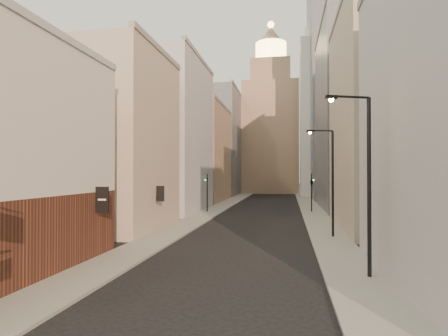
{
  "coord_description": "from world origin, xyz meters",
  "views": [
    {
      "loc": [
        3.29,
        -6.12,
        5.16
      ],
      "look_at": [
        -1.84,
        23.94,
        5.54
      ],
      "focal_mm": 30.0,
      "sensor_mm": 36.0,
      "label": 1
    }
  ],
  "objects_px": {
    "white_tower": "(319,111)",
    "traffic_light_right": "(312,184)",
    "streetlamp_mid": "(330,176)",
    "clock_tower": "(271,125)",
    "traffic_light_left": "(207,185)",
    "streetlamp_near": "(365,175)"
  },
  "relations": [
    {
      "from": "white_tower",
      "to": "traffic_light_right",
      "type": "relative_size",
      "value": 8.3
    },
    {
      "from": "streetlamp_near",
      "to": "clock_tower",
      "type": "bearing_deg",
      "value": 75.44
    },
    {
      "from": "traffic_light_left",
      "to": "streetlamp_mid",
      "type": "bearing_deg",
      "value": 141.12
    },
    {
      "from": "streetlamp_mid",
      "to": "traffic_light_left",
      "type": "distance_m",
      "value": 21.52
    },
    {
      "from": "white_tower",
      "to": "streetlamp_near",
      "type": "relative_size",
      "value": 4.68
    },
    {
      "from": "white_tower",
      "to": "traffic_light_left",
      "type": "relative_size",
      "value": 8.3
    },
    {
      "from": "streetlamp_mid",
      "to": "traffic_light_right",
      "type": "bearing_deg",
      "value": 71.7
    },
    {
      "from": "streetlamp_near",
      "to": "traffic_light_right",
      "type": "distance_m",
      "value": 30.36
    },
    {
      "from": "white_tower",
      "to": "traffic_light_left",
      "type": "distance_m",
      "value": 43.42
    },
    {
      "from": "streetlamp_mid",
      "to": "traffic_light_left",
      "type": "height_order",
      "value": "streetlamp_mid"
    },
    {
      "from": "clock_tower",
      "to": "traffic_light_left",
      "type": "height_order",
      "value": "clock_tower"
    },
    {
      "from": "streetlamp_near",
      "to": "traffic_light_left",
      "type": "bearing_deg",
      "value": 95.97
    },
    {
      "from": "clock_tower",
      "to": "streetlamp_mid",
      "type": "bearing_deg",
      "value": -83.62
    },
    {
      "from": "clock_tower",
      "to": "streetlamp_mid",
      "type": "height_order",
      "value": "clock_tower"
    },
    {
      "from": "traffic_light_left",
      "to": "traffic_light_right",
      "type": "height_order",
      "value": "same"
    },
    {
      "from": "traffic_light_right",
      "to": "white_tower",
      "type": "bearing_deg",
      "value": -76.9
    },
    {
      "from": "clock_tower",
      "to": "traffic_light_right",
      "type": "relative_size",
      "value": 8.98
    },
    {
      "from": "traffic_light_left",
      "to": "traffic_light_right",
      "type": "xyz_separation_m",
      "value": [
        13.25,
        2.18,
        0.17
      ]
    },
    {
      "from": "streetlamp_near",
      "to": "white_tower",
      "type": "bearing_deg",
      "value": 67.03
    },
    {
      "from": "white_tower",
      "to": "traffic_light_right",
      "type": "xyz_separation_m",
      "value": [
        -3.69,
        -34.88,
        -14.85
      ]
    },
    {
      "from": "streetlamp_mid",
      "to": "traffic_light_left",
      "type": "xyz_separation_m",
      "value": [
        -13.51,
        16.71,
        -1.28
      ]
    },
    {
      "from": "white_tower",
      "to": "clock_tower",
      "type": "bearing_deg",
      "value": 128.16
    }
  ]
}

